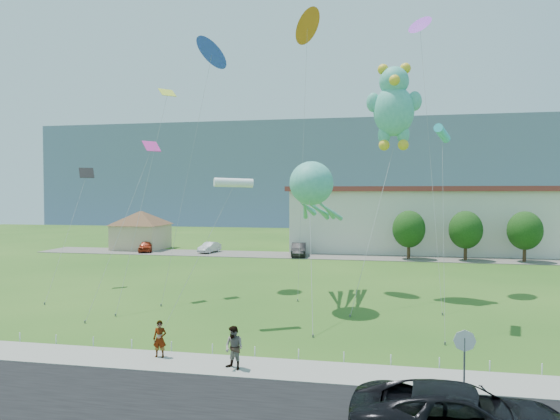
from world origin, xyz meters
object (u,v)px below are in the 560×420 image
Objects in this scene: pedestrian_right at (234,348)px; parked_car_red at (146,246)px; parked_car_silver at (209,247)px; stop_sign at (465,347)px; parked_car_black at (299,249)px; octopus_kite at (314,194)px; pavilion at (141,226)px; teddy_bear_kite at (394,105)px; warehouse at (536,219)px; pedestrian_left at (160,339)px.

parked_car_red is (-22.40, 38.13, -0.26)m from pedestrian_right.
pedestrian_right is at bearing -58.57° from parked_car_silver.
pedestrian_right is at bearing 173.42° from stop_sign.
parked_car_red is at bearing -163.95° from parked_car_silver.
parked_car_black is 0.37× the size of octopus_kite.
teddy_bear_kite reaches higher than pavilion.
stop_sign is at bearing 18.23° from pedestrian_right.
parked_car_red is at bearing -54.46° from pavilion.
parked_car_black is at bearing 107.21° from stop_sign.
teddy_bear_kite is (31.57, -24.17, 10.72)m from pavilion.
parked_car_black is (-2.97, 37.39, -0.17)m from pedestrian_right.
pedestrian_right is at bearing -118.33° from warehouse.
parked_car_black is at bearing 116.06° from teddy_bear_kite.
stop_sign reaches higher than parked_car_black.
warehouse is at bearing 6.84° from pavilion.
octopus_kite reaches higher than parked_car_black.
pavilion is 22.04m from parked_car_black.
warehouse is at bearing 71.10° from stop_sign.
teddy_bear_kite is at bearing 96.11° from stop_sign.
parked_car_silver is at bearing 134.37° from teddy_bear_kite.
stop_sign is at bearing -48.56° from parked_car_silver.
parked_car_red is at bearing 145.24° from pedestrian_right.
warehouse is 40.78m from parked_car_silver.
parked_car_black is 25.89m from octopus_kite.
teddy_bear_kite is at bearing 49.86° from pedestrian_left.
parked_car_black is at bearing 100.87° from octopus_kite.
parked_car_red is at bearing 144.30° from teddy_bear_kite.
pedestrian_right is (-8.93, 1.03, -0.87)m from stop_sign.
warehouse is 16.08× the size of parked_car_silver.
octopus_kite is 0.76× the size of teddy_bear_kite.
warehouse is at bearing 12.31° from parked_car_black.
warehouse is 41.88m from octopus_kite.
parked_car_silver is at bearing -12.95° from pavilion.
parked_car_silver is 0.82× the size of parked_car_black.
pavilion is 10.75m from parked_car_silver.
parked_car_silver is at bearing 166.10° from parked_car_black.
stop_sign reaches higher than pedestrian_right.
warehouse reaches higher than stop_sign.
pedestrian_left is (-29.11, -46.32, -3.21)m from warehouse.
teddy_bear_kite reaches higher than pedestrian_left.
octopus_kite is (26.33, -28.40, 4.32)m from pavilion.
pedestrian_right is 0.47× the size of parked_car_silver.
teddy_bear_kite is at bearing -70.65° from parked_car_black.
octopus_kite is at bearing -64.32° from parked_car_red.
parked_car_red reaches higher than parked_car_silver.
pavilion is 0.73× the size of octopus_kite.
parked_car_black is (0.71, 36.53, -0.09)m from pedestrian_left.
teddy_bear_kite is (5.24, 4.23, 6.40)m from octopus_kite.
pedestrian_left is 3.78m from pedestrian_right.
pedestrian_left is at bearing -62.61° from pavilion.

